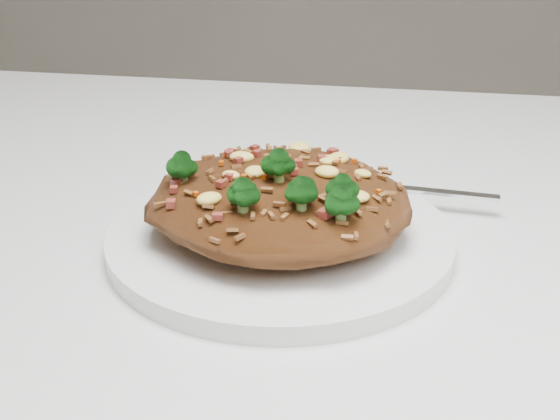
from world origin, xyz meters
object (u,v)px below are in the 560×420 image
object	(u,v)px
plate	(280,238)
fork	(404,189)
dining_table	(199,340)
fried_rice	(280,192)

from	to	relation	value
plate	fork	distance (m)	0.12
dining_table	fork	xyz separation A→B (m)	(0.15, 0.08, 0.11)
dining_table	fried_rice	bearing A→B (deg)	-4.49
plate	fried_rice	world-z (taller)	fried_rice
dining_table	plate	xyz separation A→B (m)	(0.06, -0.00, 0.10)
fried_rice	plate	bearing A→B (deg)	99.18
plate	fork	world-z (taller)	fork
dining_table	plate	distance (m)	0.12
plate	fried_rice	xyz separation A→B (m)	(0.00, -0.00, 0.04)
dining_table	plate	size ratio (longest dim) A/B	4.91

